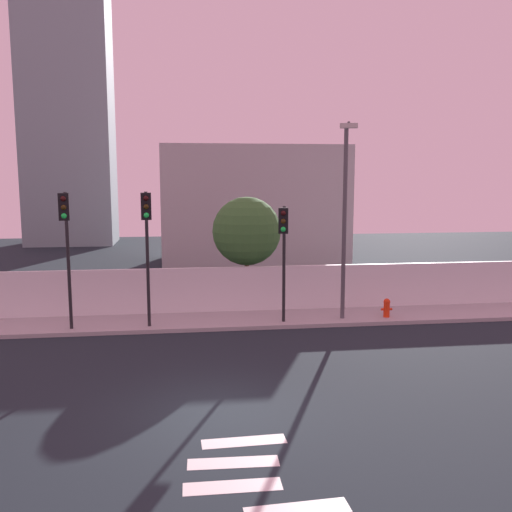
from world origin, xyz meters
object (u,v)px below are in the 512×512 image
traffic_light_left (284,239)px  traffic_light_center (147,231)px  street_lamp_curbside (345,208)px  roadside_tree_midleft (247,231)px  traffic_light_right (66,232)px  fire_hydrant (387,307)px

traffic_light_left → traffic_light_center: size_ratio=0.89×
street_lamp_curbside → roadside_tree_midleft: street_lamp_curbside is taller
traffic_light_center → street_lamp_curbside: size_ratio=0.67×
roadside_tree_midleft → street_lamp_curbside: bearing=-45.0°
traffic_light_left → street_lamp_curbside: 2.71m
street_lamp_curbside → roadside_tree_midleft: 4.81m
traffic_light_right → roadside_tree_midleft: traffic_light_right is taller
traffic_light_left → traffic_light_center: bearing=-178.8°
traffic_light_center → roadside_tree_midleft: (3.93, 4.00, -0.46)m
street_lamp_curbside → fire_hydrant: (1.80, 0.13, -3.86)m
traffic_light_right → roadside_tree_midleft: size_ratio=1.03×
traffic_light_right → street_lamp_curbside: bearing=3.7°
traffic_light_left → roadside_tree_midleft: size_ratio=0.92×
street_lamp_curbside → fire_hydrant: street_lamp_curbside is taller
traffic_light_left → traffic_light_center: traffic_light_center is taller
traffic_light_center → street_lamp_curbside: bearing=5.5°
street_lamp_curbside → fire_hydrant: 4.26m
traffic_light_right → street_lamp_curbside: street_lamp_curbside is taller
traffic_light_right → fire_hydrant: bearing=3.7°
traffic_light_center → street_lamp_curbside: 7.30m
traffic_light_left → traffic_light_right: bearing=-179.6°
street_lamp_curbside → fire_hydrant: size_ratio=9.91×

